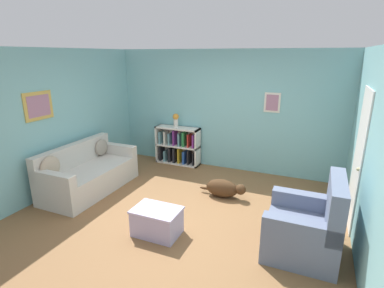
% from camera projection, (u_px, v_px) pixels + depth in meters
% --- Properties ---
extents(ground_plane, '(14.00, 14.00, 0.00)m').
position_uv_depth(ground_plane, '(182.00, 211.00, 4.95)').
color(ground_plane, brown).
extents(wall_back, '(5.60, 0.13, 2.60)m').
position_uv_depth(wall_back, '(225.00, 111.00, 6.55)').
color(wall_back, '#7AB7BC').
rests_on(wall_back, ground_plane).
extents(wall_left, '(0.13, 5.00, 2.60)m').
position_uv_depth(wall_left, '(57.00, 121.00, 5.53)').
color(wall_left, '#7AB7BC').
rests_on(wall_left, ground_plane).
extents(wall_right, '(0.16, 5.00, 2.60)m').
position_uv_depth(wall_right, '(372.00, 157.00, 3.63)').
color(wall_right, '#7AB7BC').
rests_on(wall_right, ground_plane).
extents(couch, '(0.88, 1.87, 0.87)m').
position_uv_depth(couch, '(88.00, 174.00, 5.65)').
color(couch, beige).
rests_on(couch, ground_plane).
extents(bookshelf, '(1.04, 0.32, 0.88)m').
position_uv_depth(bookshelf, '(178.00, 146.00, 7.02)').
color(bookshelf, silver).
rests_on(bookshelf, ground_plane).
extents(recliner_chair, '(0.88, 0.96, 1.06)m').
position_uv_depth(recliner_chair, '(307.00, 227.00, 3.83)').
color(recliner_chair, slate).
rests_on(recliner_chair, ground_plane).
extents(coffee_table, '(0.67, 0.46, 0.40)m').
position_uv_depth(coffee_table, '(157.00, 221.00, 4.26)').
color(coffee_table, '#ADA3CC').
rests_on(coffee_table, ground_plane).
extents(dog, '(0.88, 0.30, 0.33)m').
position_uv_depth(dog, '(224.00, 188.00, 5.40)').
color(dog, '#472D19').
rests_on(dog, ground_plane).
extents(vase, '(0.14, 0.14, 0.32)m').
position_uv_depth(vase, '(176.00, 120.00, 6.84)').
color(vase, silver).
rests_on(vase, bookshelf).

